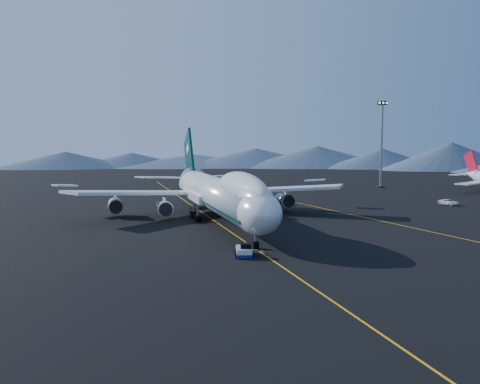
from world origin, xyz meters
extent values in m
plane|color=black|center=(0.00, 0.00, 0.00)|extent=(500.00, 500.00, 0.00)
cube|color=#E1A00D|center=(0.00, 0.00, 0.01)|extent=(0.25, 220.00, 0.01)
cube|color=#E1A00D|center=(30.00, 10.00, 0.01)|extent=(28.08, 198.09, 0.01)
cone|color=#48586E|center=(-40.81, 231.43, 6.00)|extent=(100.00, 100.00, 12.00)
cone|color=#48586E|center=(36.76, 232.11, 6.00)|extent=(100.00, 100.00, 12.00)
cone|color=#48586E|center=(110.33, 207.49, 6.00)|extent=(100.00, 100.00, 12.00)
cone|color=#48586E|center=(171.87, 160.27, 6.00)|extent=(100.00, 100.00, 12.00)
cylinder|color=silver|center=(0.00, 0.00, 5.60)|extent=(6.50, 56.00, 6.50)
ellipsoid|color=silver|center=(0.00, -28.00, 5.60)|extent=(6.50, 10.40, 6.50)
ellipsoid|color=silver|center=(0.00, -18.50, 8.10)|extent=(5.13, 25.16, 5.85)
cube|color=black|center=(0.00, -30.00, 6.80)|extent=(3.60, 1.61, 1.29)
cone|color=silver|center=(0.00, 33.00, 6.40)|extent=(6.50, 12.00, 6.50)
cube|color=#033230|center=(0.00, 1.00, 4.70)|extent=(6.24, 60.00, 1.10)
cube|color=silver|center=(0.00, 5.50, 4.50)|extent=(7.50, 13.00, 1.60)
cube|color=silver|center=(-14.50, 11.50, 5.20)|extent=(30.62, 23.28, 2.83)
cube|color=silver|center=(14.50, 11.50, 5.20)|extent=(30.62, 23.28, 2.83)
cylinder|color=slate|center=(-9.50, 7.50, 2.40)|extent=(2.90, 5.50, 2.90)
cylinder|color=slate|center=(-19.00, 14.00, 2.40)|extent=(2.90, 5.50, 2.90)
cylinder|color=slate|center=(9.50, 7.50, 2.40)|extent=(2.90, 5.50, 2.90)
cylinder|color=slate|center=(19.00, 14.00, 2.40)|extent=(2.90, 5.50, 2.90)
cube|color=#033230|center=(0.00, 32.00, 11.40)|extent=(0.55, 14.11, 15.94)
cube|color=silver|center=(-7.50, 34.50, 6.80)|extent=(12.39, 9.47, 0.98)
cube|color=silver|center=(7.50, 34.50, 6.80)|extent=(12.39, 9.47, 0.98)
cylinder|color=black|center=(0.00, -26.50, 0.55)|extent=(0.90, 1.10, 1.10)
cube|color=silver|center=(-3.00, -30.94, 0.70)|extent=(2.90, 4.48, 1.03)
cube|color=navy|center=(-3.00, -30.94, 0.33)|extent=(3.03, 4.68, 0.47)
cube|color=black|center=(-3.00, -30.94, 1.46)|extent=(1.79, 1.79, 0.84)
cone|color=silver|center=(101.60, 54.65, 4.40)|extent=(4.18, 7.70, 4.18)
cube|color=silver|center=(90.60, 39.25, 3.08)|extent=(18.48, 12.47, 0.39)
cube|color=#B51028|center=(101.60, 55.21, 8.58)|extent=(0.39, 7.50, 8.87)
imported|color=silver|center=(62.34, 13.17, 0.74)|extent=(3.64, 5.75, 1.48)
cylinder|color=black|center=(71.75, 63.25, 0.23)|extent=(2.74, 2.74, 0.46)
cylinder|color=slate|center=(71.75, 63.25, 14.28)|extent=(0.80, 0.80, 28.56)
cube|color=black|center=(71.75, 63.25, 28.90)|extent=(3.66, 0.91, 1.37)
camera|label=1|loc=(-22.40, -101.63, 15.97)|focal=40.00mm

